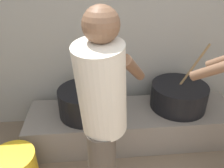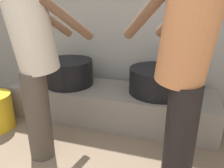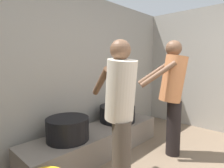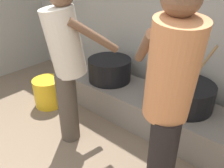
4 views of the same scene
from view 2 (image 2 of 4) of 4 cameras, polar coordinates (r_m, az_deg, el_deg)
The scene contains 6 objects.
block_enclosure_rear at distance 2.76m, azimuth 0.23°, elevation 19.64°, with size 5.05×0.20×2.42m, color #9E998E.
hearth_ledge at distance 2.46m, azimuth -0.35°, elevation -5.16°, with size 2.20×0.60×0.36m, color slate.
cooking_pot_main at distance 2.30m, azimuth 11.86°, elevation 0.87°, with size 0.59×0.59×0.71m.
cooking_pot_secondary at distance 2.53m, azimuth -11.12°, elevation 3.03°, with size 0.54×0.54×0.28m.
cook_in_orange_shirt at distance 1.35m, azimuth 18.63°, elevation 6.34°, with size 0.69×0.72×1.65m.
cook_in_cream_shirt at distance 1.74m, azimuth -19.60°, elevation 7.64°, with size 0.57×0.73×1.57m.
Camera 2 is at (0.80, 0.05, 1.25)m, focal length 35.16 mm.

